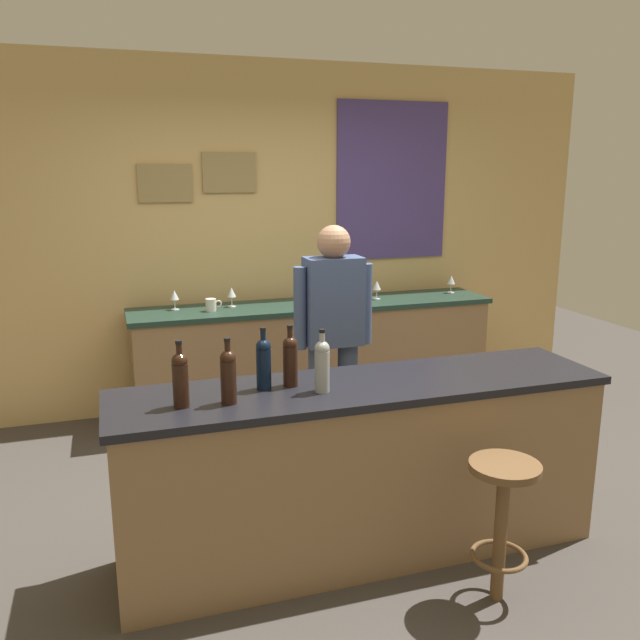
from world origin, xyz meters
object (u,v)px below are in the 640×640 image
(wine_bottle_a, at_px, (180,378))
(wine_bottle_c, at_px, (264,362))
(bar_stool, at_px, (502,508))
(bartender, at_px, (333,333))
(coffee_mug, at_px, (211,305))
(wine_glass_a, at_px, (174,296))
(wine_glass_d, at_px, (451,280))
(wine_glass_b, at_px, (232,293))
(wine_bottle_d, at_px, (290,359))
(wine_glass_c, at_px, (377,286))
(wine_bottle_b, at_px, (228,374))
(wine_bottle_e, at_px, (322,364))

(wine_bottle_a, bearing_deg, wine_bottle_c, 16.53)
(bar_stool, bearing_deg, bartender, 100.45)
(wine_bottle_c, height_order, coffee_mug, wine_bottle_c)
(wine_glass_a, height_order, wine_glass_d, same)
(wine_glass_b, bearing_deg, wine_bottle_d, -92.60)
(bartender, distance_m, wine_bottle_a, 1.47)
(wine_bottle_d, bearing_deg, wine_bottle_c, -176.83)
(wine_bottle_a, height_order, wine_glass_c, wine_bottle_a)
(wine_bottle_a, height_order, wine_glass_b, wine_bottle_a)
(wine_bottle_d, bearing_deg, coffee_mug, 92.46)
(wine_glass_a, relative_size, coffee_mug, 1.24)
(wine_bottle_c, bearing_deg, bar_stool, -34.09)
(wine_bottle_a, xyz_separation_m, wine_bottle_b, (0.21, -0.02, 0.00))
(wine_bottle_b, height_order, wine_bottle_d, same)
(bar_stool, height_order, wine_glass_c, wine_glass_c)
(wine_bottle_c, relative_size, wine_bottle_d, 1.00)
(wine_bottle_c, height_order, wine_glass_a, wine_bottle_c)
(wine_bottle_d, height_order, wine_glass_d, wine_bottle_d)
(wine_bottle_b, bearing_deg, wine_glass_b, 79.07)
(bartender, distance_m, wine_glass_d, 1.89)
(wine_bottle_d, xyz_separation_m, wine_bottle_e, (0.12, -0.13, 0.00))
(wine_bottle_d, bearing_deg, wine_glass_b, 87.40)
(wine_bottle_b, xyz_separation_m, wine_glass_d, (2.34, 2.18, -0.05))
(bartender, relative_size, wine_glass_d, 10.45)
(bartender, xyz_separation_m, wine_glass_c, (0.76, 1.10, 0.07))
(wine_bottle_d, relative_size, wine_glass_b, 1.97)
(wine_glass_a, bearing_deg, wine_bottle_b, -89.68)
(bar_stool, relative_size, wine_glass_d, 4.39)
(wine_glass_c, bearing_deg, wine_bottle_e, -119.09)
(bartender, xyz_separation_m, wine_bottle_a, (-1.07, -1.00, 0.12))
(wine_glass_c, bearing_deg, wine_bottle_c, -125.70)
(wine_bottle_e, distance_m, coffee_mug, 2.08)
(wine_bottle_c, distance_m, wine_glass_a, 2.09)
(bartender, distance_m, wine_bottle_b, 1.34)
(bartender, relative_size, wine_glass_a, 10.45)
(wine_bottle_b, distance_m, wine_glass_b, 2.23)
(wine_bottle_a, relative_size, wine_bottle_c, 1.00)
(wine_bottle_c, distance_m, wine_glass_d, 2.96)
(wine_bottle_c, xyz_separation_m, coffee_mug, (0.05, 1.95, -0.11))
(bar_stool, bearing_deg, wine_bottle_a, 159.01)
(wine_glass_c, bearing_deg, coffee_mug, -178.52)
(wine_bottle_d, distance_m, wine_glass_c, 2.36)
(wine_bottle_a, xyz_separation_m, wine_glass_a, (0.20, 2.20, -0.05))
(wine_glass_d, bearing_deg, wine_bottle_b, -137.03)
(bartender, xyz_separation_m, wine_glass_b, (-0.43, 1.17, 0.07))
(wine_bottle_d, bearing_deg, bartender, 58.97)
(bar_stool, height_order, wine_bottle_b, wine_bottle_b)
(wine_bottle_a, xyz_separation_m, wine_bottle_d, (0.54, 0.13, 0.00))
(bartender, xyz_separation_m, wine_bottle_c, (-0.66, -0.88, 0.12))
(bartender, bearing_deg, wine_glass_b, 110.41)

